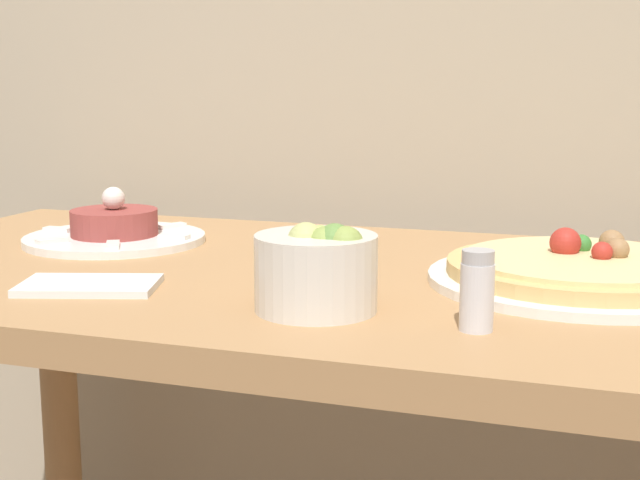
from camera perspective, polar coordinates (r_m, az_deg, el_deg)
The scene contains 6 objects.
dining_table at distance 1.06m, azimuth -0.20°, elevation -8.95°, with size 1.21×0.63×0.79m.
pizza_plate at distance 1.00m, azimuth 16.40°, elevation -1.91°, with size 0.33×0.33×0.06m.
tartare_plate at distance 1.23m, azimuth -13.00°, elevation 0.59°, with size 0.24×0.24×0.08m.
small_bowl at distance 0.84m, azimuth -0.14°, elevation -1.78°, with size 0.12×0.12×0.09m.
napkin at distance 0.97m, azimuth -14.55°, elevation -2.83°, with size 0.16×0.12×0.01m.
salt_shaker at distance 0.79m, azimuth 10.02°, elevation -3.24°, with size 0.03×0.03×0.07m.
Camera 1 is at (0.33, -0.64, 1.01)m, focal length 50.00 mm.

